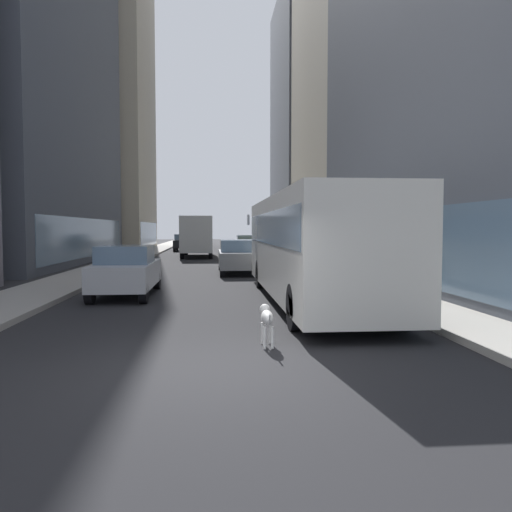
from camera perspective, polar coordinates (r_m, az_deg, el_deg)
The scene contains 13 objects.
ground_plane at distance 42.62m, azimuth -4.93°, elevation 0.24°, with size 120.00×120.00×0.00m, color #232326.
sidewalk_left at distance 42.99m, azimuth -12.55°, elevation 0.30°, with size 2.40×110.00×0.15m, color #9E9991.
sidewalk_right at distance 43.01m, azimuth 2.68°, elevation 0.38°, with size 2.40×110.00×0.15m, color #ADA89E.
building_left_far at distance 56.85m, azimuth -17.84°, elevation 19.03°, with size 10.48×14.61×35.73m.
building_right_mid at distance 43.87m, azimuth 12.35°, elevation 24.97°, with size 8.32×20.59×37.04m.
building_right_far at distance 60.51m, azimuth 6.70°, elevation 14.93°, with size 8.52×16.26×29.07m.
transit_bus at distance 14.72m, azimuth 6.25°, elevation 1.67°, with size 2.78×11.53×3.05m.
car_black_suv at distance 48.70m, azimuth -8.25°, elevation 1.55°, with size 1.80×4.32×1.62m.
car_grey_wagon at distance 23.90m, azimuth -1.97°, elevation -0.04°, with size 1.89×4.67×1.62m.
car_yellow_taxi at distance 41.15m, azimuth -1.03°, elevation 1.29°, with size 1.83×4.15×1.62m.
car_silver_sedan at distance 16.38m, azimuth -14.59°, elevation -1.61°, with size 1.72×4.28×1.62m.
box_truck at distance 38.26m, azimuth -6.73°, elevation 2.40°, with size 2.30×7.50×3.05m.
dalmatian_dog at distance 9.23m, azimuth 1.23°, elevation -7.08°, with size 0.22×0.96×0.72m.
Camera 1 is at (-0.08, -7.57, 2.15)m, focal length 34.96 mm.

